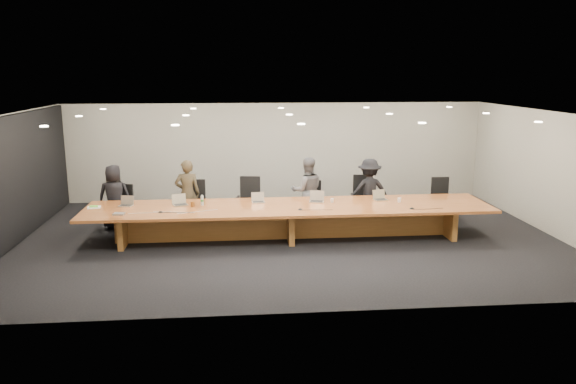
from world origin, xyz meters
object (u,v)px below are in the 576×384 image
chair_mid_right (311,202)px  mic_left (161,212)px  chair_left (194,203)px  water_bottle (202,200)px  laptop_e (381,195)px  chair_mid_left (249,201)px  laptop_c (258,198)px  person_c (307,191)px  laptop_d (317,197)px  mic_center (300,209)px  amber_mug (193,204)px  paper_cup_far (399,200)px  chair_right (363,198)px  laptop_b (180,200)px  chair_far_right (442,198)px  av_box (119,214)px  conference_table (289,216)px  person_d (369,191)px  person_a (115,197)px  paper_cup_near (332,201)px  chair_far_left (121,206)px  mic_right (412,208)px  person_b (187,194)px  laptop_a (125,201)px

chair_mid_right → mic_left: size_ratio=9.37×
chair_left → mic_left: 1.66m
water_bottle → laptop_e: bearing=1.5°
chair_mid_left → chair_left: bearing=-167.9°
laptop_c → water_bottle: bearing=-178.8°
person_c → water_bottle: (-2.49, -0.97, 0.03)m
chair_left → laptop_d: 2.99m
chair_mid_left → mic_center: bearing=-47.0°
amber_mug → paper_cup_far: (4.68, 0.01, -0.01)m
laptop_d → amber_mug: size_ratio=2.94×
chair_right → laptop_b: (-4.39, -1.05, 0.29)m
chair_far_right → paper_cup_far: (-1.47, -1.19, 0.26)m
person_c → av_box: size_ratio=7.24×
laptop_e → av_box: size_ratio=1.33×
conference_table → mic_center: mic_center is taller
chair_far_right → person_d: size_ratio=0.67×
person_a → person_d: bearing=175.7°
laptop_c → paper_cup_near: laptop_c is taller
chair_far_left → chair_far_right: chair_far_right is taller
chair_right → av_box: 5.87m
chair_mid_left → av_box: 3.24m
conference_table → person_d: 2.40m
laptop_e → mic_center: size_ratio=2.64×
mic_right → person_b: bearing=161.0°
laptop_b → laptop_e: (4.59, 0.09, -0.01)m
chair_right → laptop_a: bearing=-159.2°
laptop_e → amber_mug: size_ratio=2.71×
mic_right → chair_far_right: bearing=53.2°
amber_mug → av_box: amber_mug is taller
chair_far_left → laptop_c: (3.26, -0.94, 0.35)m
laptop_a → av_box: bearing=-78.1°
laptop_c → mic_left: 2.23m
mic_right → paper_cup_far: bearing=97.9°
chair_far_left → chair_mid_left: bearing=17.8°
paper_cup_near → av_box: 4.68m
person_a → person_c: 4.61m
chair_mid_left → laptop_e: (3.04, -0.88, 0.28)m
chair_mid_right → av_box: (-4.29, -1.71, 0.24)m
conference_table → person_c: (0.56, 1.22, 0.30)m
chair_mid_right → person_b: (-3.00, -0.08, 0.29)m
person_a → amber_mug: size_ratio=13.81×
chair_right → water_bottle: (-3.90, -1.07, 0.28)m
chair_far_right → paper_cup_near: bearing=-159.3°
person_c → person_d: 1.53m
chair_mid_right → laptop_b: (-3.09, -0.98, 0.35)m
water_bottle → av_box: 1.83m
laptop_e → mic_left: bearing=176.2°
person_a → laptop_c: person_a is taller
chair_left → laptop_e: (4.35, -0.82, 0.30)m
chair_far_right → amber_mug: size_ratio=9.59×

